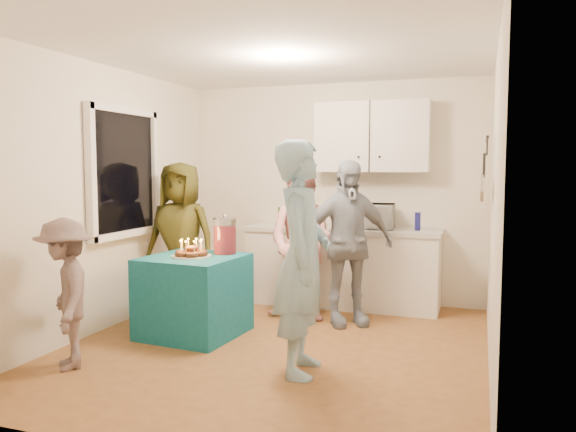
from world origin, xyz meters
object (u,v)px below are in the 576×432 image
(child_near_left, at_px, (65,294))
(party_table, at_px, (194,296))
(counter, at_px, (342,269))
(punch_jar, at_px, (225,237))
(microwave, at_px, (371,216))
(woman_back_left, at_px, (181,239))
(woman_back_right, at_px, (346,243))
(woman_back_center, at_px, (303,244))
(man_birthday, at_px, (302,258))

(child_near_left, bearing_deg, party_table, 111.25)
(counter, relative_size, punch_jar, 6.47)
(microwave, bearing_deg, woman_back_left, -157.74)
(counter, relative_size, microwave, 4.28)
(microwave, distance_m, woman_back_right, 0.80)
(counter, bearing_deg, woman_back_right, -73.70)
(counter, relative_size, woman_back_right, 1.31)
(woman_back_center, height_order, woman_back_right, woman_back_right)
(man_birthday, xyz_separation_m, woman_back_right, (0.01, 1.44, -0.07))
(microwave, relative_size, woman_back_right, 0.31)
(party_table, height_order, punch_jar, punch_jar)
(microwave, distance_m, man_birthday, 2.21)
(woman_back_right, bearing_deg, woman_back_center, 144.33)
(party_table, height_order, child_near_left, child_near_left)
(child_near_left, bearing_deg, man_birthday, 62.68)
(woman_back_left, bearing_deg, woman_back_center, 7.02)
(microwave, distance_m, party_table, 2.23)
(counter, distance_m, child_near_left, 3.16)
(party_table, bearing_deg, woman_back_center, 46.24)
(woman_back_left, distance_m, woman_back_right, 1.80)
(punch_jar, height_order, woman_back_center, woman_back_center)
(microwave, bearing_deg, child_near_left, -129.77)
(counter, xyz_separation_m, party_table, (-1.07, -1.60, -0.05))
(counter, relative_size, party_table, 2.59)
(woman_back_center, bearing_deg, man_birthday, -70.24)
(party_table, distance_m, punch_jar, 0.64)
(microwave, bearing_deg, counter, 175.56)
(punch_jar, height_order, woman_back_left, woman_back_left)
(man_birthday, bearing_deg, party_table, 56.08)
(punch_jar, distance_m, man_birthday, 1.36)
(counter, bearing_deg, child_near_left, -120.46)
(counter, relative_size, child_near_left, 1.82)
(party_table, bearing_deg, counter, 56.23)
(woman_back_left, distance_m, woman_back_center, 1.34)
(woman_back_left, xyz_separation_m, child_near_left, (-0.03, -1.77, -0.23))
(woman_back_center, distance_m, woman_back_right, 0.47)
(counter, height_order, woman_back_right, woman_back_right)
(microwave, distance_m, woman_back_center, 0.96)
(microwave, relative_size, child_near_left, 0.43)
(woman_back_center, bearing_deg, party_table, -131.19)
(party_table, bearing_deg, punch_jar, 48.63)
(punch_jar, height_order, child_near_left, child_near_left)
(man_birthday, relative_size, woman_back_center, 1.13)
(woman_back_center, xyz_separation_m, woman_back_right, (0.47, -0.03, 0.03))
(party_table, bearing_deg, child_near_left, -115.33)
(punch_jar, relative_size, man_birthday, 0.19)
(woman_back_right, bearing_deg, woman_back_left, 153.71)
(woman_back_center, xyz_separation_m, child_near_left, (-1.36, -1.99, -0.20))
(woman_back_left, xyz_separation_m, woman_back_right, (1.79, 0.19, 0.01))
(counter, height_order, woman_back_left, woman_back_left)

